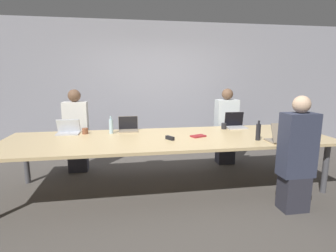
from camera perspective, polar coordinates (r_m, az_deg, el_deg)
The scene contains 16 objects.
ground_plane at distance 4.07m, azimuth 0.26°, elevation -13.18°, with size 24.00×24.00×0.00m, color #4C4742.
curtain_wall at distance 5.79m, azimuth -3.24°, elevation 8.23°, with size 12.00×0.06×2.80m.
conference_table at distance 3.83m, azimuth 0.27°, elevation -3.15°, with size 4.69×1.43×0.78m.
laptop_far_midleft at distance 4.31m, azimuth -8.63°, elevation -0.15°, with size 0.31×0.23×0.24m.
bottle_far_midleft at distance 4.15m, azimuth -12.29°, elevation -0.01°, with size 0.06×0.06×0.27m.
laptop_near_right at distance 3.84m, azimuth 23.60°, elevation -2.16°, with size 0.35×0.27×0.27m.
person_near_right at distance 3.56m, azimuth 26.22°, elevation -5.97°, with size 0.40×0.24×1.43m.
bottle_near_right at distance 3.84m, azimuth 19.04°, elevation -1.19°, with size 0.06×0.06×0.28m.
laptop_far_left at distance 4.33m, azimuth -20.90°, elevation -0.73°, with size 0.34×0.23×0.23m.
person_far_left at distance 4.81m, azimuth -19.27°, elevation -1.28°, with size 0.40×0.24×1.44m.
cup_far_left at distance 4.25m, azimuth -17.60°, elevation -1.04°, with size 0.09×0.09×0.09m.
laptop_far_right at distance 4.70m, azimuth 14.38°, elevation 0.62°, with size 0.34×0.26×0.27m.
person_far_right at distance 5.08m, azimuth 12.52°, elevation -0.35°, with size 0.40×0.24×1.43m.
cup_far_right at distance 4.52m, azimuth 12.06°, elevation -0.02°, with size 0.08×0.08×0.10m.
stapler at distance 3.67m, azimuth 0.42°, elevation -2.62°, with size 0.11×0.15×0.05m.
notebook at distance 3.88m, azimuth 6.58°, elevation -2.19°, with size 0.25×0.20×0.02m.
Camera 1 is at (-0.63, -3.67, 1.64)m, focal length 28.00 mm.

